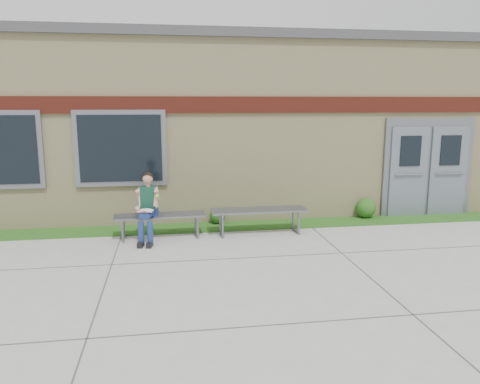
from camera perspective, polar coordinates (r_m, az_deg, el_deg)
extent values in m
plane|color=#9E9E99|center=(7.87, 6.70, -8.90)|extent=(80.00, 80.00, 0.00)
cube|color=#155017|center=(10.28, 2.85, -4.02)|extent=(16.00, 0.80, 0.02)
cube|color=beige|center=(13.30, -0.05, 8.08)|extent=(16.00, 6.00, 4.00)
cube|color=#3F3F42|center=(13.36, -0.05, 17.11)|extent=(16.20, 6.20, 0.20)
cube|color=maroon|center=(10.30, 2.57, 10.58)|extent=(16.00, 0.06, 0.35)
cube|color=slate|center=(10.18, -14.33, 5.18)|extent=(1.90, 0.08, 1.60)
cube|color=black|center=(10.14, -14.35, 5.16)|extent=(1.70, 0.04, 1.40)
cube|color=slate|center=(11.84, 21.87, 2.82)|extent=(2.20, 0.08, 2.30)
cube|color=slate|center=(11.57, 19.83, 2.28)|extent=(0.92, 0.06, 2.10)
cube|color=slate|center=(12.08, 24.00, 2.32)|extent=(0.92, 0.06, 2.10)
cube|color=slate|center=(9.39, -9.72, -2.84)|extent=(1.82, 0.56, 0.04)
cube|color=slate|center=(9.50, -14.04, -4.39)|extent=(0.06, 0.50, 0.41)
cube|color=slate|center=(9.47, -5.30, -4.15)|extent=(0.06, 0.50, 0.41)
cube|color=slate|center=(9.56, 2.35, -2.23)|extent=(1.95, 0.55, 0.04)
cube|color=slate|center=(9.50, -2.28, -3.95)|extent=(0.05, 0.54, 0.44)
cube|color=slate|center=(9.80, 6.82, -3.56)|extent=(0.05, 0.54, 0.44)
cube|color=navy|center=(9.33, -10.99, -2.39)|extent=(0.35, 0.28, 0.15)
cube|color=#0D3224|center=(9.25, -11.08, -0.66)|extent=(0.33, 0.24, 0.43)
sphere|color=tan|center=(9.17, -11.18, 1.64)|extent=(0.23, 0.23, 0.20)
sphere|color=black|center=(9.19, -11.16, 1.77)|extent=(0.24, 0.24, 0.21)
cylinder|color=navy|center=(9.11, -11.84, -2.62)|extent=(0.21, 0.41, 0.14)
cylinder|color=navy|center=(9.07, -10.79, -2.63)|extent=(0.21, 0.41, 0.14)
cylinder|color=navy|center=(8.98, -11.96, -4.99)|extent=(0.11, 0.11, 0.47)
cylinder|color=navy|center=(8.94, -10.90, -5.01)|extent=(0.11, 0.11, 0.47)
cube|color=black|center=(8.97, -12.00, -6.26)|extent=(0.13, 0.26, 0.09)
cube|color=black|center=(8.93, -10.94, -6.29)|extent=(0.13, 0.26, 0.09)
cylinder|color=tan|center=(9.22, -12.25, -0.38)|extent=(0.12, 0.22, 0.25)
cylinder|color=tan|center=(9.15, -10.07, -0.39)|extent=(0.12, 0.22, 0.25)
cube|color=white|center=(8.96, -11.49, -2.21)|extent=(0.32, 0.25, 0.01)
cube|color=#BD4765|center=(8.97, -11.49, -2.28)|extent=(0.32, 0.26, 0.01)
sphere|color=#74D037|center=(9.01, -10.06, -0.49)|extent=(0.08, 0.08, 0.08)
sphere|color=#155017|center=(10.33, -2.74, -2.94)|extent=(0.33, 0.33, 0.33)
sphere|color=#155017|center=(11.21, 15.10, -1.89)|extent=(0.45, 0.45, 0.45)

